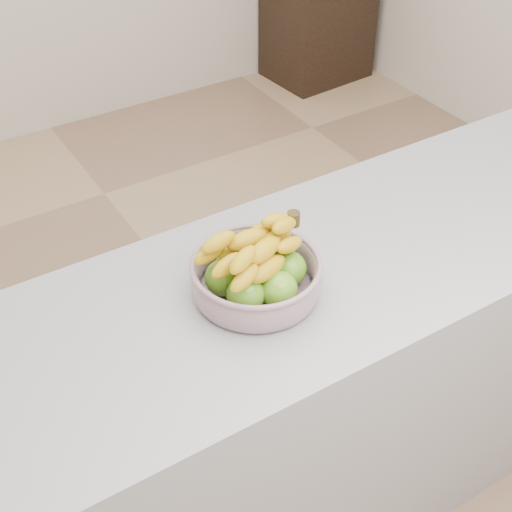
{
  "coord_description": "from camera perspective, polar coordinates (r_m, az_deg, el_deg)",
  "views": [
    {
      "loc": [
        -0.89,
        -1.58,
        1.94
      ],
      "look_at": [
        -0.28,
        -0.6,
        1.0
      ],
      "focal_mm": 50.0,
      "sensor_mm": 36.0,
      "label": 1
    }
  ],
  "objects": [
    {
      "name": "counter",
      "position": [
        2.0,
        6.83,
        -9.63
      ],
      "size": [
        2.0,
        0.6,
        0.9
      ],
      "primitive_type": "cube",
      "color": "#94959C",
      "rests_on": "ground"
    },
    {
      "name": "ground",
      "position": [
        2.66,
        -1.81,
        -7.79
      ],
      "size": [
        4.0,
        4.0,
        0.0
      ],
      "primitive_type": "plane",
      "color": "tan",
      "rests_on": "ground"
    },
    {
      "name": "fruit_bowl",
      "position": [
        1.52,
        -0.01,
        -1.37
      ],
      "size": [
        0.28,
        0.28,
        0.16
      ],
      "rotation": [
        0.0,
        0.0,
        0.18
      ],
      "color": "#A3B0C4",
      "rests_on": "counter"
    }
  ]
}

